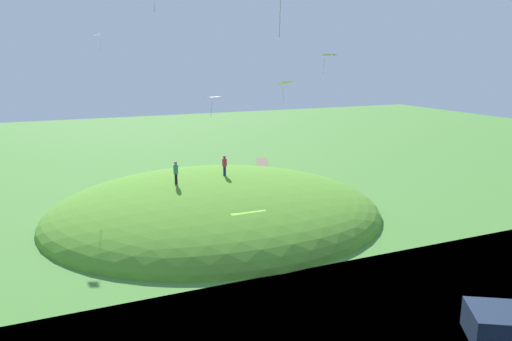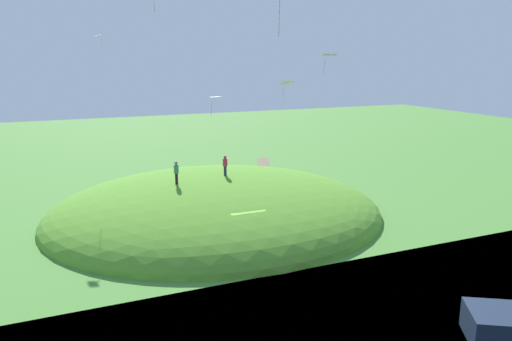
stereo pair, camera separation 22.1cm
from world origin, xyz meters
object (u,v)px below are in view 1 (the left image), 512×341
at_px(person_watching_kites, 176,170).
at_px(kite_3, 329,55).
at_px(person_near_shore, 225,163).
at_px(kite_0, 285,84).
at_px(kite_8, 97,36).
at_px(kite_4, 215,98).

relative_size(person_watching_kites, kite_3, 1.37).
relative_size(person_near_shore, kite_0, 1.01).
bearing_deg(person_near_shore, kite_3, -24.54).
bearing_deg(kite_8, person_watching_kites, -160.10).
distance_m(kite_3, kite_4, 8.33).
xyz_separation_m(kite_3, kite_4, (3.39, 7.04, -2.88)).
height_order(person_watching_kites, kite_0, kite_0).
distance_m(person_near_shore, kite_4, 7.88).
distance_m(person_near_shore, kite_8, 16.69).
bearing_deg(kite_3, kite_8, 35.36).
height_order(person_near_shore, kite_4, kite_4).
distance_m(kite_4, kite_8, 16.65).
height_order(kite_0, kite_4, kite_0).
bearing_deg(kite_3, kite_4, 64.28).
relative_size(kite_3, kite_8, 0.85).
xyz_separation_m(person_watching_kites, kite_4, (-3.92, -1.96, 5.77)).
height_order(person_near_shore, kite_8, kite_8).
bearing_deg(kite_4, person_watching_kites, 26.53).
height_order(kite_3, kite_8, kite_8).
bearing_deg(kite_3, person_near_shore, 29.57).
distance_m(kite_3, kite_8, 22.46).
relative_size(person_near_shore, kite_8, 1.07).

